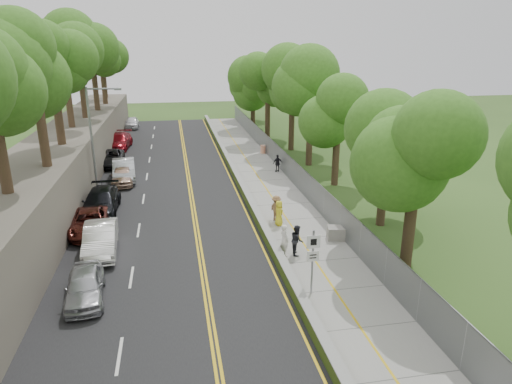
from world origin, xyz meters
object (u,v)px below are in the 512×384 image
at_px(streetlight, 94,134).
at_px(painter_0, 279,213).
at_px(signpost, 313,255).
at_px(car_2, 90,222).
at_px(person_far, 278,163).
at_px(construction_barrel, 263,149).
at_px(car_1, 100,239).
at_px(car_0, 85,285).
at_px(concrete_block, 337,233).

height_order(streetlight, painter_0, streetlight).
bearing_deg(signpost, car_2, 140.23).
xyz_separation_m(car_2, person_far, (14.22, 11.27, 0.11)).
bearing_deg(streetlight, construction_barrel, 35.66).
height_order(construction_barrel, car_1, car_1).
bearing_deg(person_far, car_1, 35.00).
bearing_deg(car_2, car_0, -87.67).
distance_m(signpost, car_0, 10.25).
distance_m(car_2, person_far, 18.15).
height_order(signpost, car_2, signpost).
relative_size(streetlight, concrete_block, 7.21).
relative_size(signpost, construction_barrel, 3.60).
xyz_separation_m(streetlight, car_0, (1.43, -15.70, -3.92)).
xyz_separation_m(signpost, person_far, (3.15, 20.48, -1.15)).
bearing_deg(streetlight, car_0, -84.81).
relative_size(signpost, car_1, 0.65).
xyz_separation_m(construction_barrel, car_0, (-13.34, -26.29, 0.24)).
distance_m(concrete_block, painter_0, 3.95).
distance_m(concrete_block, car_1, 13.32).
height_order(signpost, construction_barrel, signpost).
bearing_deg(concrete_block, signpost, -120.39).
relative_size(concrete_block, car_0, 0.28).
xyz_separation_m(signpost, car_1, (-10.05, 6.21, -1.14)).
distance_m(streetlight, person_far, 15.54).
relative_size(car_0, person_far, 2.62).
xyz_separation_m(streetlight, person_far, (14.66, 3.47, -3.82)).
distance_m(signpost, car_2, 14.46).
bearing_deg(car_0, signpost, -13.08).
height_order(concrete_block, car_0, car_0).
xyz_separation_m(signpost, car_2, (-11.07, 9.21, -1.26)).
relative_size(signpost, person_far, 2.02).
height_order(signpost, concrete_block, signpost).
distance_m(car_0, car_1, 4.90).
height_order(construction_barrel, person_far, person_far).
xyz_separation_m(car_1, painter_0, (10.45, 2.03, 0.03)).
relative_size(car_1, person_far, 3.10).
relative_size(signpost, concrete_block, 2.79).
relative_size(car_2, painter_0, 2.96).
bearing_deg(car_1, car_0, -94.00).
bearing_deg(person_far, car_0, 43.14).
relative_size(construction_barrel, person_far, 0.56).
bearing_deg(painter_0, person_far, -10.45).
relative_size(signpost, car_0, 0.77).
bearing_deg(person_far, streetlight, 1.07).
bearing_deg(car_2, painter_0, -9.63).
bearing_deg(person_far, concrete_block, 78.15).
height_order(car_2, painter_0, painter_0).
xyz_separation_m(streetlight, car_2, (0.44, -7.80, -3.94)).
distance_m(car_1, person_far, 19.44).
distance_m(construction_barrel, concrete_block, 22.07).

